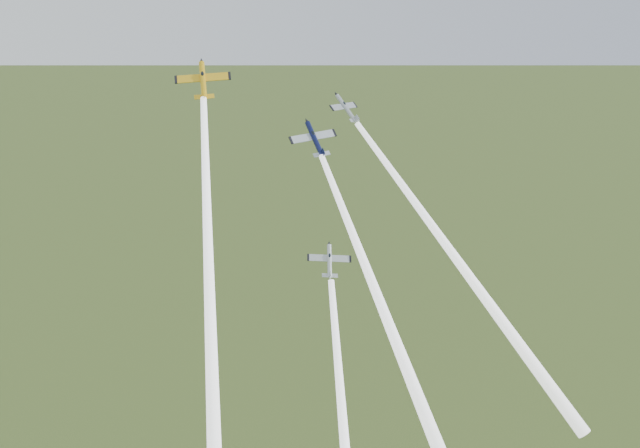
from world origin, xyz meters
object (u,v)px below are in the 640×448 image
(plane_navy, at_px, (315,139))
(plane_silver_low, at_px, (330,261))
(plane_yellow, at_px, (203,80))
(plane_silver_right, at_px, (346,108))

(plane_navy, distance_m, plane_silver_low, 21.18)
(plane_yellow, bearing_deg, plane_silver_low, -27.36)
(plane_silver_right, relative_size, plane_silver_low, 1.05)
(plane_silver_right, xyz_separation_m, plane_silver_low, (-12.65, -16.25, -19.35))
(plane_yellow, height_order, plane_silver_low, plane_yellow)
(plane_navy, height_order, plane_silver_right, plane_silver_right)
(plane_silver_low, bearing_deg, plane_silver_right, 76.21)
(plane_yellow, xyz_separation_m, plane_silver_right, (25.50, 0.95, -6.64))
(plane_yellow, relative_size, plane_silver_low, 1.24)
(plane_yellow, relative_size, plane_silver_right, 1.18)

